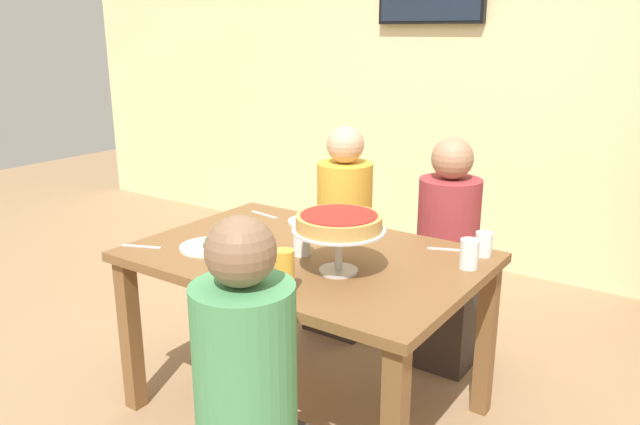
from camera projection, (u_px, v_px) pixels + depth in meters
ground_plane at (307, 408)px, 2.80m from camera, size 12.00×12.00×0.00m
rear_partition at (498, 66)px, 4.15m from camera, size 8.00×0.12×2.80m
dining_table at (307, 274)px, 2.62m from camera, size 1.41×0.96×0.74m
diner_far_left at (344, 244)px, 3.44m from camera, size 0.34×0.34×1.15m
diner_far_right at (446, 269)px, 3.09m from camera, size 0.34×0.34×1.15m
deep_dish_pizza_stand at (339, 225)px, 2.33m from camera, size 0.35×0.35×0.23m
salad_plate_near_diner at (309, 220)px, 2.99m from camera, size 0.21×0.21×0.07m
salad_plate_far_diner at (208, 246)px, 2.63m from camera, size 0.24×0.24×0.06m
beer_glass_amber_tall at (284, 272)px, 2.17m from camera, size 0.07×0.07×0.16m
water_glass_clear_near at (302, 243)px, 2.55m from camera, size 0.07×0.07×0.11m
water_glass_clear_far at (469, 254)px, 2.40m from camera, size 0.07×0.07×0.12m
water_glass_clear_spare at (484, 244)px, 2.54m from camera, size 0.07×0.07×0.10m
cutlery_fork_near at (230, 276)px, 2.33m from camera, size 0.18×0.07×0.00m
cutlery_knife_near at (141, 246)px, 2.66m from camera, size 0.17×0.08×0.00m
cutlery_fork_far at (449, 250)px, 2.62m from camera, size 0.17×0.08×0.00m
cutlery_knife_far at (264, 215)px, 3.12m from camera, size 0.18×0.04×0.00m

